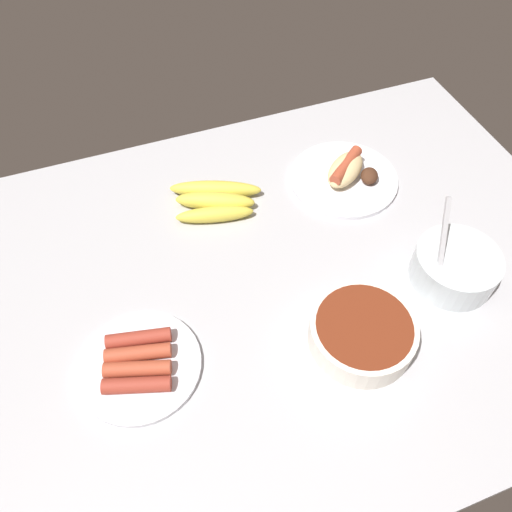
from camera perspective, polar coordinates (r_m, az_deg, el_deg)
ground_plane at (r=94.86cm, az=3.35°, el=-2.62°), size 120.00×90.00×3.00cm
bowl_chili at (r=85.63cm, az=11.91°, el=-8.42°), size 17.56×17.56×5.20cm
banana_bunch at (r=103.46cm, az=-4.64°, el=6.35°), size 19.60×14.99×3.76cm
bowl_coleslaw at (r=97.05cm, az=21.59°, el=-1.04°), size 15.13×15.13×15.90cm
plate_hotdog_assembled at (r=110.05cm, az=10.06°, el=9.02°), size 23.02×23.02×5.61cm
plate_sausages at (r=85.24cm, az=-13.08°, el=-11.77°), size 20.09×20.09×3.47cm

